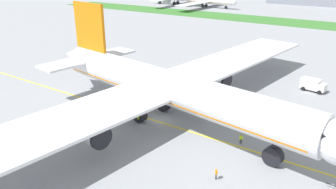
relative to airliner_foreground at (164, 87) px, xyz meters
name	(u,v)px	position (x,y,z in m)	size (l,w,h in m)	color
ground_plane	(160,120)	(-0.87, -0.33, -6.56)	(600.00, 600.00, 0.00)	gray
apron_taxi_line	(158,121)	(-0.87, -0.89, -6.55)	(280.00, 0.36, 0.01)	yellow
grass_median_strip	(311,24)	(-0.87, 123.04, -6.51)	(320.00, 24.00, 0.10)	#38722D
airliner_foreground	(164,87)	(0.00, 0.00, 0.00)	(62.14, 100.00, 19.31)	white
ground_crew_wingwalker_port	(139,118)	(-3.28, -3.32, -5.56)	(0.28, 0.58, 1.64)	black
ground_crew_marshaller_front	(241,138)	(14.54, 0.18, -5.57)	(0.56, 0.30, 1.63)	black
ground_crew_wingwalker_starboard	(216,173)	(15.41, -10.33, -5.53)	(0.46, 0.51, 1.69)	black
service_truck_baggage_loader	(313,85)	(18.78, 30.99, -5.07)	(5.61, 3.31, 2.72)	white
parked_airliner_far_centre	(208,1)	(-71.49, 152.61, -2.30)	(40.26, 64.19, 12.55)	white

